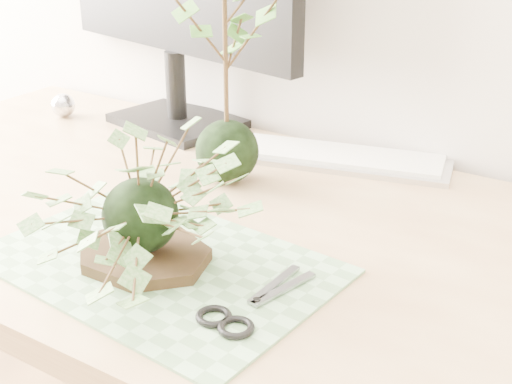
% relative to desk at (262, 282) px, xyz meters
% --- Properties ---
extents(desk, '(1.60, 0.70, 0.74)m').
position_rel_desk_xyz_m(desk, '(0.00, 0.00, 0.00)').
color(desk, tan).
rests_on(desk, ground_plane).
extents(cutting_mat, '(0.45, 0.32, 0.00)m').
position_rel_desk_xyz_m(cutting_mat, '(-0.05, -0.16, 0.09)').
color(cutting_mat, '#5D8959').
rests_on(cutting_mat, desk).
extents(stone_dish, '(0.19, 0.19, 0.01)m').
position_rel_desk_xyz_m(stone_dish, '(-0.07, -0.16, 0.10)').
color(stone_dish, black).
rests_on(stone_dish, cutting_mat).
extents(ivy_kokedama, '(0.33, 0.33, 0.19)m').
position_rel_desk_xyz_m(ivy_kokedama, '(-0.07, -0.16, 0.20)').
color(ivy_kokedama, black).
rests_on(ivy_kokedama, stone_dish).
extents(keyboard, '(0.43, 0.22, 0.02)m').
position_rel_desk_xyz_m(keyboard, '(-0.04, 0.28, 0.10)').
color(keyboard, '#B7B7B7').
rests_on(keyboard, desk).
extents(foil_ball, '(0.05, 0.05, 0.05)m').
position_rel_desk_xyz_m(foil_ball, '(-0.60, 0.20, 0.11)').
color(foil_ball, silver).
rests_on(foil_ball, desk).
extents(scissors, '(0.08, 0.17, 0.01)m').
position_rel_desk_xyz_m(scissors, '(0.10, -0.20, 0.10)').
color(scissors, gray).
rests_on(scissors, cutting_mat).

